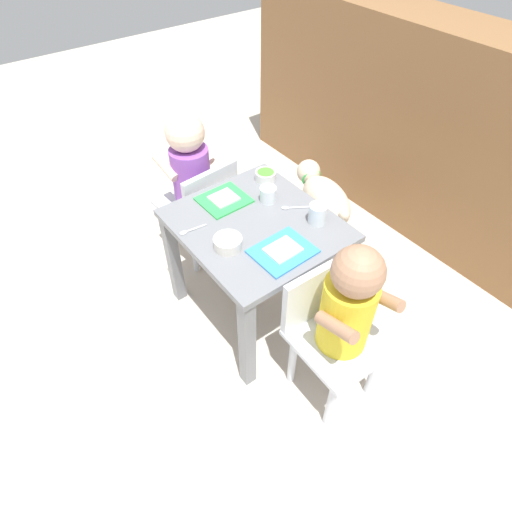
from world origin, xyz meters
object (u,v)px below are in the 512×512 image
object	(u,v)px
dog	(323,198)
veggie_bowl_far	(228,243)
food_tray_left	(224,199)
water_cup_right	(268,195)
seated_child_left	(193,173)
seated_child_right	(344,310)
food_tray_right	(283,251)
water_cup_left	(317,215)
spoon_by_left_tray	(190,230)
spoon_by_right_tray	(292,208)
cereal_bowl_right_side	(266,176)
dining_table	(256,241)

from	to	relation	value
dog	veggie_bowl_far	world-z (taller)	veggie_bowl_far
food_tray_left	veggie_bowl_far	world-z (taller)	veggie_bowl_far
water_cup_right	veggie_bowl_far	distance (m)	0.29
dog	seated_child_left	bearing A→B (deg)	-114.27
seated_child_right	food_tray_right	size ratio (longest dim) A/B	3.46
seated_child_right	water_cup_left	distance (m)	0.37
seated_child_left	veggie_bowl_far	size ratio (longest dim) A/B	7.32
spoon_by_left_tray	dog	bearing A→B (deg)	97.26
water_cup_right	veggie_bowl_far	bearing A→B (deg)	-65.44
seated_child_left	seated_child_right	bearing A→B (deg)	-0.57
dog	spoon_by_right_tray	bearing A→B (deg)	-61.65
dog	water_cup_right	distance (m)	0.54
spoon_by_right_tray	water_cup_left	bearing A→B (deg)	9.70
seated_child_right	food_tray_left	xyz separation A→B (m)	(-0.62, -0.02, 0.04)
water_cup_left	spoon_by_right_tray	world-z (taller)	water_cup_left
dog	water_cup_left	world-z (taller)	water_cup_left
cereal_bowl_right_side	seated_child_right	bearing A→B (deg)	-16.92
dining_table	dog	bearing A→B (deg)	109.76
water_cup_left	cereal_bowl_right_side	xyz separation A→B (m)	(-0.31, 0.01, -0.01)
dining_table	seated_child_left	world-z (taller)	seated_child_left
water_cup_left	spoon_by_left_tray	world-z (taller)	water_cup_left
dog	veggie_bowl_far	distance (m)	0.80
water_cup_right	dog	bearing A→B (deg)	105.73
food_tray_left	spoon_by_right_tray	xyz separation A→B (m)	(0.19, 0.18, -0.00)
food_tray_right	cereal_bowl_right_side	world-z (taller)	cereal_bowl_right_side
dining_table	seated_child_left	size ratio (longest dim) A/B	0.81
food_tray_right	water_cup_right	distance (m)	0.28
seated_child_left	spoon_by_left_tray	xyz separation A→B (m)	(0.34, -0.21, 0.03)
dog	cereal_bowl_right_side	xyz separation A→B (m)	(0.01, -0.36, 0.28)
seated_child_left	food_tray_left	bearing A→B (deg)	-5.15
food_tray_right	water_cup_left	bearing A→B (deg)	103.70
seated_child_left	water_cup_right	bearing A→B (deg)	16.11
food_tray_right	dining_table	bearing A→B (deg)	173.36
food_tray_left	water_cup_right	size ratio (longest dim) A/B	2.85
food_tray_right	food_tray_left	bearing A→B (deg)	-180.00
seated_child_left	spoon_by_right_tray	distance (m)	0.49
dog	cereal_bowl_right_side	distance (m)	0.46
food_tray_left	cereal_bowl_right_side	xyz separation A→B (m)	(-0.01, 0.21, 0.01)
dog	cereal_bowl_right_side	world-z (taller)	cereal_bowl_right_side
food_tray_right	water_cup_right	bearing A→B (deg)	151.98
seated_child_right	dog	distance (m)	0.88
seated_child_left	spoon_by_right_tray	world-z (taller)	seated_child_left
food_tray_left	cereal_bowl_right_side	distance (m)	0.21
food_tray_left	water_cup_left	xyz separation A→B (m)	(0.30, 0.19, 0.03)
food_tray_right	water_cup_left	distance (m)	0.20
food_tray_left	water_cup_left	world-z (taller)	water_cup_left
seated_child_right	cereal_bowl_right_side	world-z (taller)	seated_child_right
water_cup_left	food_tray_right	bearing A→B (deg)	-76.30
water_cup_left	spoon_by_right_tray	size ratio (longest dim) A/B	0.79
veggie_bowl_far	dog	bearing A→B (deg)	109.13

